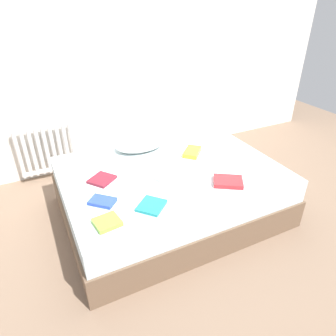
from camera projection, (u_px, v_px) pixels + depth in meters
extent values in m
plane|color=#7F6651|center=(170.00, 211.00, 3.07)|extent=(8.00, 8.00, 0.00)
cube|color=silver|center=(117.00, 46.00, 3.41)|extent=(6.00, 0.10, 2.80)
cube|color=brown|center=(170.00, 200.00, 3.00)|extent=(2.00, 1.50, 0.28)
cube|color=silver|center=(170.00, 179.00, 2.87)|extent=(1.96, 1.46, 0.22)
cylinder|color=white|center=(19.00, 154.00, 3.32)|extent=(0.04, 0.04, 0.58)
cylinder|color=white|center=(26.00, 153.00, 3.34)|extent=(0.04, 0.04, 0.58)
cylinder|color=white|center=(33.00, 151.00, 3.37)|extent=(0.04, 0.04, 0.58)
cylinder|color=white|center=(40.00, 150.00, 3.40)|extent=(0.04, 0.04, 0.58)
cylinder|color=white|center=(46.00, 149.00, 3.43)|extent=(0.04, 0.04, 0.58)
cylinder|color=white|center=(53.00, 147.00, 3.46)|extent=(0.04, 0.04, 0.58)
cylinder|color=white|center=(60.00, 146.00, 3.48)|extent=(0.04, 0.04, 0.58)
cylinder|color=white|center=(66.00, 145.00, 3.51)|extent=(0.04, 0.04, 0.58)
cylinder|color=white|center=(73.00, 144.00, 3.54)|extent=(0.04, 0.04, 0.58)
cube|color=white|center=(41.00, 126.00, 3.29)|extent=(0.63, 0.04, 0.04)
cube|color=white|center=(51.00, 169.00, 3.56)|extent=(0.63, 0.04, 0.04)
ellipsoid|color=white|center=(140.00, 144.00, 3.14)|extent=(0.51, 0.33, 0.12)
cube|color=maroon|center=(102.00, 179.00, 2.63)|extent=(0.27, 0.27, 0.02)
cube|color=teal|center=(151.00, 206.00, 2.31)|extent=(0.27, 0.27, 0.02)
cube|color=#8CC638|center=(107.00, 222.00, 2.13)|extent=(0.20, 0.19, 0.03)
cube|color=red|center=(228.00, 182.00, 2.59)|extent=(0.31, 0.29, 0.04)
cube|color=white|center=(167.00, 175.00, 2.68)|extent=(0.27, 0.21, 0.04)
cube|color=yellow|center=(192.00, 152.00, 3.06)|extent=(0.27, 0.27, 0.04)
cube|color=#2847B7|center=(102.00, 201.00, 2.35)|extent=(0.23, 0.23, 0.03)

